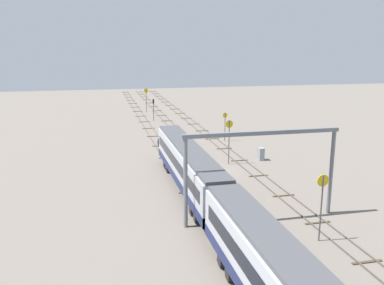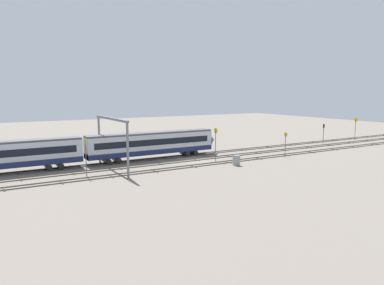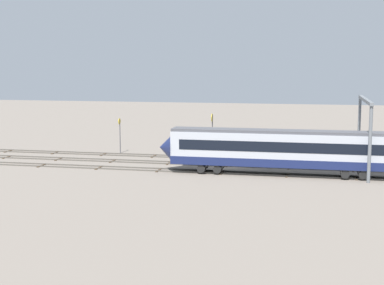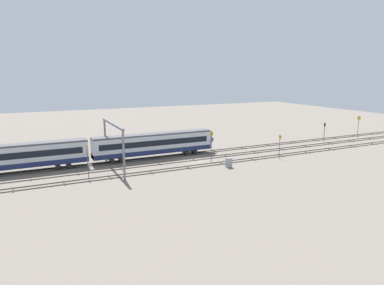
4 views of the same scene
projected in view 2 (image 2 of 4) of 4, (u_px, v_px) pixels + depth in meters
ground_plane at (196, 160)px, 65.99m from camera, size 210.97×210.97×0.00m
track_near_foreground at (210, 164)px, 61.99m from camera, size 194.97×2.40×0.16m
track_second_near at (196, 159)px, 65.98m from camera, size 194.97×2.40×0.16m
track_with_train at (183, 156)px, 69.97m from camera, size 194.97×2.40×0.16m
overhead_gantry at (112, 132)px, 57.34m from camera, size 0.40×14.32×8.22m
speed_sign_near_foreground at (86, 152)px, 52.54m from camera, size 0.14×0.98×5.58m
speed_sign_mid_trackside at (356, 125)px, 92.65m from camera, size 0.14×1.08×5.68m
speed_sign_far_trackside at (216, 139)px, 64.29m from camera, size 0.14×1.02×5.94m
speed_sign_distant_end at (285, 141)px, 68.07m from camera, size 0.14×0.81×4.74m
signal_light_trackside_approach at (324, 131)px, 86.57m from camera, size 0.31×0.32×4.60m
relay_cabinet at (236, 160)px, 60.94m from camera, size 1.04×0.70×1.74m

